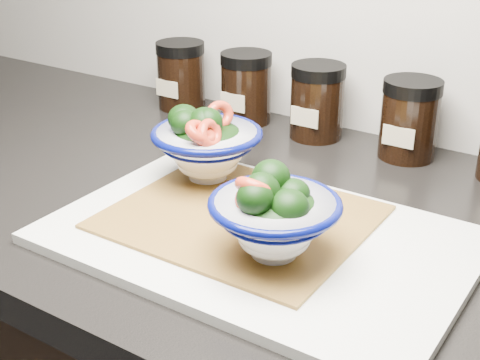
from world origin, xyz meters
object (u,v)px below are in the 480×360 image
Objects in this scene: spice_jar_d at (409,119)px; cutting_board at (259,238)px; bowl_left at (206,144)px; bowl_right at (274,216)px; spice_jar_c at (317,101)px; spice_jar_a at (181,75)px; spice_jar_b at (246,88)px.

cutting_board is at bearing -98.30° from spice_jar_d.
bowl_right is at bearing -34.62° from bowl_left.
bowl_right is 1.20× the size of spice_jar_c.
bowl_left is at bearing 145.38° from bowl_right.
bowl_left is 1.25× the size of spice_jar_a.
spice_jar_c and spice_jar_d have the same top height.
spice_jar_a is at bearing 133.28° from bowl_left.
spice_jar_d is at bearing 0.00° from spice_jar_c.
spice_jar_c reaches higher than cutting_board.
spice_jar_b is (-0.10, 0.24, -0.00)m from bowl_left.
spice_jar_a is 0.13m from spice_jar_b.
spice_jar_c is (-0.14, 0.36, -0.00)m from bowl_right.
spice_jar_b is at bearing 111.82° from bowl_left.
spice_jar_c is at bearing 106.85° from cutting_board.
bowl_left reaches higher than spice_jar_c.
bowl_right reaches higher than spice_jar_c.
cutting_board is at bearing -55.09° from spice_jar_b.
spice_jar_a is 1.00× the size of spice_jar_c.
spice_jar_b is at bearing 180.00° from spice_jar_c.
bowl_left is at bearing -125.72° from spice_jar_d.
spice_jar_d is (0.17, 0.24, -0.00)m from bowl_left.
spice_jar_c is 0.14m from spice_jar_d.
bowl_right is at bearing -42.16° from spice_jar_a.
bowl_right reaches higher than cutting_board.
spice_jar_c is at bearing 0.00° from spice_jar_a.
spice_jar_a is at bearing 137.87° from cutting_board.
spice_jar_a is 1.00× the size of spice_jar_b.
cutting_board is 3.33× the size of bowl_right.
bowl_right is 0.44m from spice_jar_b.
spice_jar_b is at bearing 126.38° from bowl_right.
spice_jar_a is at bearing 180.00° from spice_jar_c.
bowl_right is (0.04, -0.04, 0.05)m from cutting_board.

